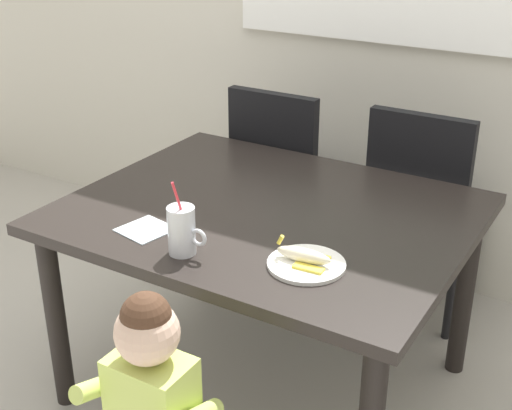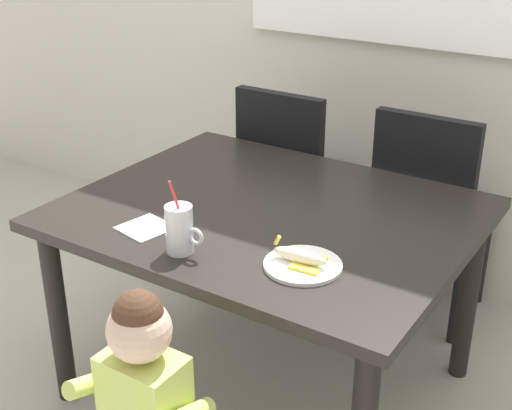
% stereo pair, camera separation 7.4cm
% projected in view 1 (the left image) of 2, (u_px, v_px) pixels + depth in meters
% --- Properties ---
extents(ground_plane, '(24.00, 24.00, 0.00)m').
position_uv_depth(ground_plane, '(267.00, 383.00, 2.70)').
color(ground_plane, '#B7B2A8').
extents(dining_table, '(1.35, 1.09, 0.75)m').
position_uv_depth(dining_table, '(268.00, 232.00, 2.43)').
color(dining_table, black).
rests_on(dining_table, ground).
extents(dining_chair_left, '(0.44, 0.45, 0.96)m').
position_uv_depth(dining_chair_left, '(284.00, 176.00, 3.20)').
color(dining_chair_left, black).
rests_on(dining_chair_left, ground).
extents(dining_chair_right, '(0.44, 0.44, 0.96)m').
position_uv_depth(dining_chair_right, '(423.00, 203.00, 2.92)').
color(dining_chair_right, black).
rests_on(dining_chair_right, ground).
extents(toddler_standing, '(0.33, 0.24, 0.84)m').
position_uv_depth(toddler_standing, '(152.00, 396.00, 1.84)').
color(toddler_standing, '#3F4760').
rests_on(toddler_standing, ground).
extents(milk_cup, '(0.13, 0.09, 0.25)m').
position_uv_depth(milk_cup, '(182.00, 233.00, 2.07)').
color(milk_cup, silver).
rests_on(milk_cup, dining_table).
extents(snack_plate, '(0.23, 0.23, 0.01)m').
position_uv_depth(snack_plate, '(306.00, 264.00, 2.03)').
color(snack_plate, white).
rests_on(snack_plate, dining_table).
extents(peeled_banana, '(0.17, 0.11, 0.07)m').
position_uv_depth(peeled_banana, '(304.00, 256.00, 2.02)').
color(peeled_banana, '#F4EAC6').
rests_on(peeled_banana, snack_plate).
extents(paper_napkin, '(0.18, 0.18, 0.00)m').
position_uv_depth(paper_napkin, '(146.00, 230.00, 2.24)').
color(paper_napkin, silver).
rests_on(paper_napkin, dining_table).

